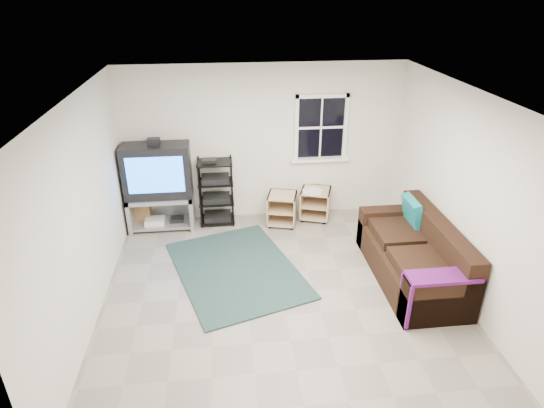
{
  "coord_description": "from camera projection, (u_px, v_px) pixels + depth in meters",
  "views": [
    {
      "loc": [
        -0.66,
        -4.84,
        3.72
      ],
      "look_at": [
        -0.07,
        0.4,
        1.12
      ],
      "focal_mm": 30.0,
      "sensor_mm": 36.0,
      "label": 1
    }
  ],
  "objects": [
    {
      "name": "room",
      "position": [
        321.0,
        132.0,
        7.49
      ],
      "size": [
        4.6,
        4.62,
        4.6
      ],
      "color": "gray",
      "rests_on": "ground"
    },
    {
      "name": "tv_unit",
      "position": [
        158.0,
        180.0,
        7.27
      ],
      "size": [
        1.05,
        0.53,
        1.55
      ],
      "color": "gray",
      "rests_on": "ground"
    },
    {
      "name": "av_rack",
      "position": [
        216.0,
        196.0,
        7.57
      ],
      "size": [
        0.57,
        0.41,
        1.14
      ],
      "color": "black",
      "rests_on": "ground"
    },
    {
      "name": "side_table_left",
      "position": [
        282.0,
        207.0,
        7.64
      ],
      "size": [
        0.56,
        0.56,
        0.54
      ],
      "rotation": [
        0.0,
        0.0,
        -0.25
      ],
      "color": "tan",
      "rests_on": "ground"
    },
    {
      "name": "side_table_right",
      "position": [
        315.0,
        201.0,
        7.81
      ],
      "size": [
        0.61,
        0.61,
        0.56
      ],
      "rotation": [
        0.0,
        0.0,
        -0.32
      ],
      "color": "tan",
      "rests_on": "ground"
    },
    {
      "name": "sofa",
      "position": [
        414.0,
        257.0,
        6.18
      ],
      "size": [
        0.92,
        2.07,
        0.94
      ],
      "color": "black",
      "rests_on": "ground"
    },
    {
      "name": "shag_rug",
      "position": [
        237.0,
        269.0,
        6.48
      ],
      "size": [
        2.14,
        2.53,
        0.03
      ],
      "primitive_type": "cube",
      "rotation": [
        0.0,
        0.0,
        0.31
      ],
      "color": "black",
      "rests_on": "ground"
    },
    {
      "name": "paper_bag",
      "position": [
        141.0,
        212.0,
        7.63
      ],
      "size": [
        0.32,
        0.22,
        0.44
      ],
      "primitive_type": "cube",
      "rotation": [
        0.0,
        0.0,
        -0.07
      ],
      "color": "olive",
      "rests_on": "ground"
    }
  ]
}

